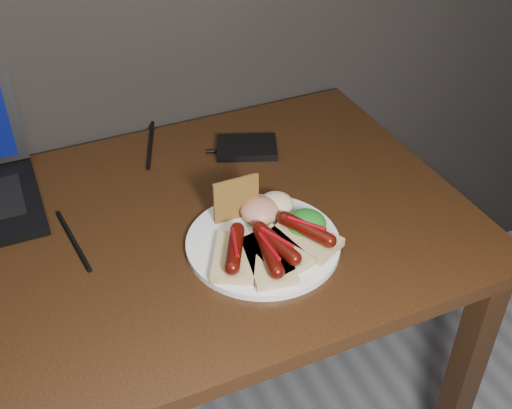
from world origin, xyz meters
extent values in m
cube|color=#38200E|center=(0.00, 1.38, 0.73)|extent=(1.40, 0.70, 0.03)
cube|color=#38200E|center=(0.65, 1.08, 0.36)|extent=(0.05, 0.05, 0.72)
cube|color=#38200E|center=(0.65, 1.68, 0.36)|extent=(0.05, 0.05, 0.72)
cube|color=black|center=(0.38, 1.56, 0.76)|extent=(0.15, 0.13, 0.02)
cylinder|color=black|center=(-0.01, 1.42, 0.75)|extent=(0.03, 0.18, 0.01)
cylinder|color=black|center=(0.21, 1.68, 0.75)|extent=(0.08, 0.21, 0.01)
cylinder|color=black|center=(0.37, 1.57, 0.75)|extent=(0.14, 0.04, 0.01)
cylinder|color=white|center=(0.29, 1.27, 0.76)|extent=(0.29, 0.29, 0.01)
cube|color=#DBC680|center=(0.22, 1.24, 0.77)|extent=(0.12, 0.13, 0.02)
cylinder|color=#4E0D05|center=(0.22, 1.24, 0.79)|extent=(0.07, 0.10, 0.02)
sphere|color=#4E0D05|center=(0.20, 1.20, 0.79)|extent=(0.03, 0.02, 0.02)
sphere|color=#4E0D05|center=(0.24, 1.28, 0.79)|extent=(0.02, 0.02, 0.02)
cylinder|color=maroon|center=(0.22, 1.24, 0.80)|extent=(0.03, 0.07, 0.01)
cube|color=#DBC680|center=(0.29, 1.22, 0.77)|extent=(0.09, 0.13, 0.02)
cylinder|color=#4E0D05|center=(0.29, 1.22, 0.79)|extent=(0.04, 0.10, 0.02)
sphere|color=#4E0D05|center=(0.30, 1.18, 0.79)|extent=(0.03, 0.02, 0.02)
sphere|color=#4E0D05|center=(0.28, 1.27, 0.79)|extent=(0.03, 0.02, 0.02)
cylinder|color=maroon|center=(0.29, 1.22, 0.80)|extent=(0.04, 0.07, 0.01)
cube|color=#DBC680|center=(0.35, 1.24, 0.77)|extent=(0.11, 0.13, 0.02)
cylinder|color=#4E0D05|center=(0.35, 1.24, 0.79)|extent=(0.06, 0.10, 0.02)
sphere|color=#4E0D05|center=(0.37, 1.19, 0.79)|extent=(0.03, 0.02, 0.02)
sphere|color=#4E0D05|center=(0.33, 1.28, 0.79)|extent=(0.03, 0.02, 0.02)
cylinder|color=maroon|center=(0.35, 1.24, 0.80)|extent=(0.05, 0.06, 0.01)
cube|color=#DBC680|center=(0.27, 1.21, 0.77)|extent=(0.09, 0.13, 0.02)
cylinder|color=#4E0D05|center=(0.27, 1.21, 0.79)|extent=(0.04, 0.10, 0.02)
sphere|color=#4E0D05|center=(0.26, 1.16, 0.79)|extent=(0.03, 0.02, 0.02)
sphere|color=#4E0D05|center=(0.28, 1.26, 0.79)|extent=(0.03, 0.02, 0.02)
cylinder|color=maroon|center=(0.27, 1.21, 0.80)|extent=(0.01, 0.07, 0.01)
cube|color=olive|center=(0.27, 1.35, 0.80)|extent=(0.08, 0.01, 0.08)
ellipsoid|color=#136114|center=(0.37, 1.26, 0.78)|extent=(0.07, 0.07, 0.04)
ellipsoid|color=maroon|center=(0.31, 1.33, 0.78)|extent=(0.07, 0.07, 0.04)
ellipsoid|color=white|center=(0.34, 1.33, 0.78)|extent=(0.06, 0.06, 0.04)
camera|label=1|loc=(-0.07, 0.51, 1.49)|focal=45.00mm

